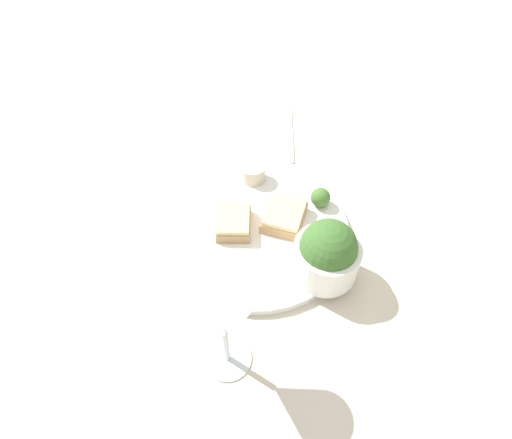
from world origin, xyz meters
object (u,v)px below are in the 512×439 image
at_px(salad_bowl, 327,253).
at_px(wine_glass, 223,319).
at_px(sauce_ramekin, 253,172).
at_px(cheese_toast_near, 284,216).
at_px(fork, 291,133).
at_px(cheese_toast_far, 234,222).

bearing_deg(salad_bowl, wine_glass, 115.57).
bearing_deg(sauce_ramekin, cheese_toast_near, -170.96).
bearing_deg(fork, cheese_toast_far, 140.20).
distance_m(salad_bowl, cheese_toast_near, 0.12).
height_order(cheese_toast_far, fork, cheese_toast_far).
distance_m(sauce_ramekin, fork, 0.18).
relative_size(salad_bowl, cheese_toast_near, 0.98).
bearing_deg(cheese_toast_near, cheese_toast_far, 81.36).
bearing_deg(sauce_ramekin, wine_glass, 156.84).
distance_m(salad_bowl, cheese_toast_far, 0.17).
bearing_deg(salad_bowl, sauce_ramekin, 9.98).
height_order(salad_bowl, cheese_toast_far, salad_bowl).
height_order(salad_bowl, wine_glass, wine_glass).
xyz_separation_m(wine_glass, fork, (0.44, -0.26, -0.11)).
bearing_deg(wine_glass, cheese_toast_far, -17.88).
height_order(wine_glass, fork, wine_glass).
distance_m(sauce_ramekin, cheese_toast_far, 0.12).
distance_m(cheese_toast_far, wine_glass, 0.24).
relative_size(sauce_ramekin, cheese_toast_near, 0.45).
bearing_deg(cheese_toast_near, sauce_ramekin, 9.04).
distance_m(cheese_toast_near, cheese_toast_far, 0.09).
xyz_separation_m(cheese_toast_near, fork, (0.24, -0.11, -0.02)).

